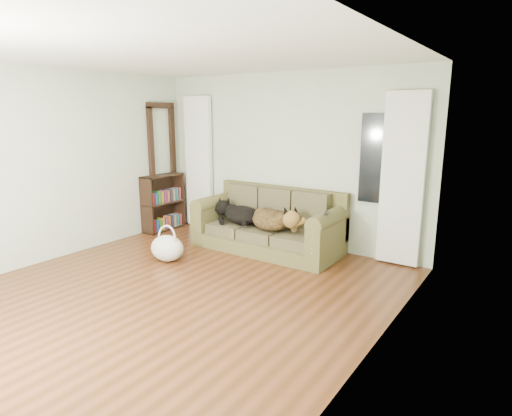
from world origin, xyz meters
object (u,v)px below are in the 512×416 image
Objects in this scene: sofa at (267,220)px; dog_black_lab at (240,215)px; tote_bag at (167,250)px; bookshelf at (163,201)px; dog_shepherd at (273,220)px.

dog_black_lab is at bearing -173.17° from sofa.
tote_bag is 1.70m from bookshelf.
dog_shepherd is 1.43× the size of tote_bag.
dog_shepherd is 1.54m from tote_bag.
bookshelf reaches higher than dog_black_lab.
bookshelf reaches higher than sofa.
bookshelf is at bearing 137.61° from tote_bag.
dog_shepherd reaches higher than tote_bag.
dog_black_lab is 0.62m from dog_shepherd.
dog_black_lab is (-0.46, -0.06, 0.03)m from sofa.
bookshelf is (-1.23, 1.12, 0.34)m from tote_bag.
dog_shepherd is 0.73× the size of bookshelf.
sofa is 2.27× the size of bookshelf.
dog_shepherd reaches higher than dog_black_lab.
dog_black_lab reaches higher than tote_bag.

